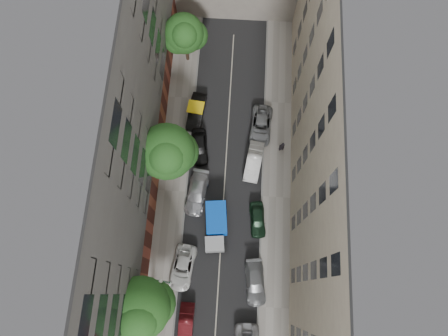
# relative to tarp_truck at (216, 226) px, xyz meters

# --- Properties ---
(ground) EXTENTS (120.00, 120.00, 0.00)m
(ground) POSITION_rel_tarp_truck_xyz_m (0.58, 3.62, -1.26)
(ground) COLOR #4C4C49
(ground) RESTS_ON ground
(road_surface) EXTENTS (8.00, 44.00, 0.02)m
(road_surface) POSITION_rel_tarp_truck_xyz_m (0.58, 3.62, -1.25)
(road_surface) COLOR black
(road_surface) RESTS_ON ground
(sidewalk_left) EXTENTS (3.00, 44.00, 0.15)m
(sidewalk_left) POSITION_rel_tarp_truck_xyz_m (-4.92, 3.62, -1.18)
(sidewalk_left) COLOR gray
(sidewalk_left) RESTS_ON ground
(sidewalk_right) EXTENTS (3.00, 44.00, 0.15)m
(sidewalk_right) POSITION_rel_tarp_truck_xyz_m (6.08, 3.62, -1.18)
(sidewalk_right) COLOR gray
(sidewalk_right) RESTS_ON ground
(building_left) EXTENTS (8.00, 44.00, 20.00)m
(building_left) POSITION_rel_tarp_truck_xyz_m (-10.42, 3.62, 8.74)
(building_left) COLOR #4E4B49
(building_left) RESTS_ON ground
(building_right) EXTENTS (8.00, 44.00, 20.00)m
(building_right) POSITION_rel_tarp_truck_xyz_m (11.58, 3.62, 8.74)
(building_right) COLOR #BEB093
(building_right) RESTS_ON ground
(tarp_truck) EXTENTS (2.42, 5.13, 2.29)m
(tarp_truck) POSITION_rel_tarp_truck_xyz_m (0.00, 0.00, 0.00)
(tarp_truck) COLOR black
(tarp_truck) RESTS_ON ground
(car_left_1) EXTENTS (1.38, 3.89, 1.28)m
(car_left_1) POSITION_rel_tarp_truck_xyz_m (-2.22, -9.31, -0.62)
(car_left_1) COLOR #4E0F13
(car_left_1) RESTS_ON ground
(car_left_2) EXTENTS (2.70, 4.83, 1.28)m
(car_left_2) POSITION_rel_tarp_truck_xyz_m (-3.02, -4.18, -0.62)
(car_left_2) COLOR silver
(car_left_2) RESTS_ON ground
(car_left_3) EXTENTS (2.61, 5.09, 1.41)m
(car_left_3) POSITION_rel_tarp_truck_xyz_m (-2.22, 3.42, -0.55)
(car_left_3) COLOR #B7B8BD
(car_left_3) RESTS_ON ground
(car_left_4) EXTENTS (2.25, 4.40, 1.43)m
(car_left_4) POSITION_rel_tarp_truck_xyz_m (-2.36, 8.54, -0.54)
(car_left_4) COLOR black
(car_left_4) RESTS_ON ground
(car_left_5) EXTENTS (2.08, 4.69, 1.49)m
(car_left_5) POSITION_rel_tarp_truck_xyz_m (-3.02, 12.62, -0.51)
(car_left_5) COLOR black
(car_left_5) RESTS_ON ground
(car_right_1) EXTENTS (2.35, 4.69, 1.31)m
(car_right_1) POSITION_rel_tarp_truck_xyz_m (4.18, -5.18, -0.61)
(car_right_1) COLOR gray
(car_right_1) RESTS_ON ground
(car_right_2) EXTENTS (1.90, 3.90, 1.28)m
(car_right_2) POSITION_rel_tarp_truck_xyz_m (4.18, 1.02, -0.62)
(car_right_2) COLOR black
(car_right_2) RESTS_ON ground
(car_right_3) EXTENTS (2.18, 4.67, 1.48)m
(car_right_3) POSITION_rel_tarp_truck_xyz_m (3.55, 7.22, -0.52)
(car_right_3) COLOR silver
(car_right_3) RESTS_ON ground
(car_right_4) EXTENTS (2.57, 5.02, 1.36)m
(car_right_4) POSITION_rel_tarp_truck_xyz_m (4.18, 11.42, -0.58)
(car_right_4) COLOR slate
(car_right_4) RESTS_ON ground
(tree_near) EXTENTS (5.46, 5.21, 9.02)m
(tree_near) POSITION_rel_tarp_truck_xyz_m (-5.57, -8.03, 4.93)
(tree_near) COLOR #382619
(tree_near) RESTS_ON sidewalk_left
(tree_mid) EXTENTS (5.61, 5.38, 8.64)m
(tree_mid) POSITION_rel_tarp_truck_xyz_m (-4.80, 5.82, 4.57)
(tree_mid) COLOR #382619
(tree_mid) RESTS_ON sidewalk_left
(tree_far) EXTENTS (4.72, 4.35, 7.07)m
(tree_far) POSITION_rel_tarp_truck_xyz_m (-4.55, 19.56, 3.56)
(tree_far) COLOR #382619
(tree_far) RESTS_ON sidewalk_left
(lamp_post) EXTENTS (0.36, 0.36, 6.75)m
(lamp_post) POSITION_rel_tarp_truck_xyz_m (-4.10, -5.69, 3.02)
(lamp_post) COLOR #164F2B
(lamp_post) RESTS_ON sidewalk_left
(pedestrian) EXTENTS (0.78, 0.61, 1.90)m
(pedestrian) POSITION_rel_tarp_truck_xyz_m (6.46, 8.93, -0.16)
(pedestrian) COLOR black
(pedestrian) RESTS_ON sidewalk_right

